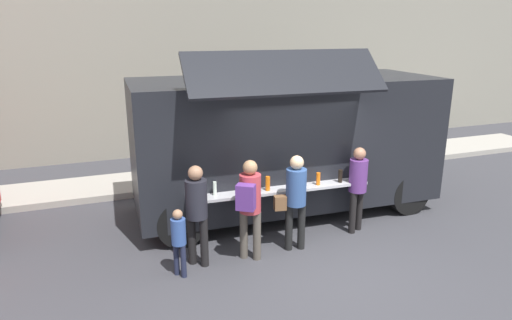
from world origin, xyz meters
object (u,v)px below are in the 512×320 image
at_px(customer_front_ordering, 295,195).
at_px(child_near_queue, 179,237).
at_px(customer_rear_waiting, 197,207).
at_px(customer_mid_with_backpack, 250,201).
at_px(trash_bin, 381,147).
at_px(customer_extra_browsing, 358,182).
at_px(food_truck_main, 286,140).

bearing_deg(customer_front_ordering, child_near_queue, 105.60).
distance_m(customer_rear_waiting, child_near_queue, 0.56).
height_order(customer_mid_with_backpack, child_near_queue, customer_mid_with_backpack).
bearing_deg(customer_rear_waiting, trash_bin, -16.33).
xyz_separation_m(customer_extra_browsing, child_near_queue, (-3.51, -0.47, -0.32)).
xyz_separation_m(customer_mid_with_backpack, child_near_queue, (-1.21, -0.12, -0.39)).
distance_m(food_truck_main, trash_bin, 4.83).
distance_m(customer_extra_browsing, child_near_queue, 3.55).
height_order(food_truck_main, trash_bin, food_truck_main).
xyz_separation_m(customer_mid_with_backpack, customer_rear_waiting, (-0.86, 0.14, -0.04)).
bearing_deg(customer_front_ordering, customer_mid_with_backpack, 105.67).
relative_size(customer_rear_waiting, customer_extra_browsing, 1.03).
bearing_deg(child_near_queue, customer_rear_waiting, -1.28).
relative_size(trash_bin, customer_extra_browsing, 0.54).
relative_size(trash_bin, customer_mid_with_backpack, 0.52).
bearing_deg(food_truck_main, child_near_queue, -141.71).
bearing_deg(customer_extra_browsing, customer_mid_with_backpack, 74.35).
distance_m(trash_bin, child_near_queue, 8.01).
distance_m(trash_bin, customer_front_ordering, 6.24).
height_order(trash_bin, child_near_queue, child_near_queue).
distance_m(food_truck_main, child_near_queue, 3.42).
bearing_deg(customer_front_ordering, customer_rear_waiting, 98.37).
relative_size(food_truck_main, customer_rear_waiting, 3.65).
xyz_separation_m(customer_rear_waiting, child_near_queue, (-0.36, -0.25, -0.35)).
height_order(customer_front_ordering, customer_rear_waiting, customer_front_ordering).
xyz_separation_m(trash_bin, customer_mid_with_backpack, (-5.56, -4.15, 0.62)).
xyz_separation_m(customer_rear_waiting, customer_extra_browsing, (3.15, 0.21, -0.03)).
height_order(customer_front_ordering, customer_extra_browsing, customer_front_ordering).
height_order(food_truck_main, customer_mid_with_backpack, food_truck_main).
height_order(customer_front_ordering, customer_mid_with_backpack, customer_mid_with_backpack).
height_order(customer_front_ordering, child_near_queue, customer_front_ordering).
height_order(customer_extra_browsing, child_near_queue, customer_extra_browsing).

